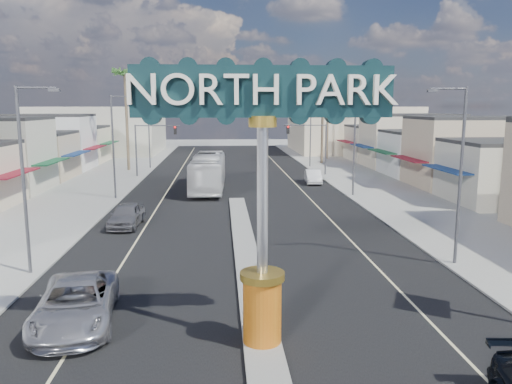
{
  "coord_description": "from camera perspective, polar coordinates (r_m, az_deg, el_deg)",
  "views": [
    {
      "loc": [
        -1.34,
        -13.85,
        8.06
      ],
      "look_at": [
        0.38,
        10.29,
        3.89
      ],
      "focal_mm": 35.0,
      "sensor_mm": 36.0,
      "label": 1
    }
  ],
  "objects": [
    {
      "name": "ground",
      "position": [
        44.6,
        -2.28,
        -0.66
      ],
      "size": [
        160.0,
        160.0,
        0.0
      ],
      "primitive_type": "plane",
      "color": "gray",
      "rests_on": "ground"
    },
    {
      "name": "road",
      "position": [
        44.6,
        -2.28,
        -0.65
      ],
      "size": [
        20.0,
        120.0,
        0.01
      ],
      "primitive_type": "cube",
      "color": "black",
      "rests_on": "ground"
    },
    {
      "name": "median_island",
      "position": [
        29.0,
        -1.27,
        -6.21
      ],
      "size": [
        1.3,
        30.0,
        0.16
      ],
      "primitive_type": "cube",
      "color": "gray",
      "rests_on": "ground"
    },
    {
      "name": "sidewalk_left",
      "position": [
        46.34,
        -19.86,
        -0.77
      ],
      "size": [
        8.0,
        120.0,
        0.12
      ],
      "primitive_type": "cube",
      "color": "gray",
      "rests_on": "ground"
    },
    {
      "name": "sidewalk_right",
      "position": [
        47.14,
        14.99,
        -0.34
      ],
      "size": [
        8.0,
        120.0,
        0.12
      ],
      "primitive_type": "cube",
      "color": "gray",
      "rests_on": "ground"
    },
    {
      "name": "storefront_row_left",
      "position": [
        61.41,
        -25.77,
        4.07
      ],
      "size": [
        12.0,
        42.0,
        6.0
      ],
      "primitive_type": "cube",
      "color": "beige",
      "rests_on": "ground"
    },
    {
      "name": "storefront_row_right",
      "position": [
        62.45,
        19.96,
        4.53
      ],
      "size": [
        12.0,
        42.0,
        6.0
      ],
      "primitive_type": "cube",
      "color": "#B7B29E",
      "rests_on": "ground"
    },
    {
      "name": "backdrop_far_left",
      "position": [
        91.31,
        -17.26,
        6.78
      ],
      "size": [
        20.0,
        20.0,
        8.0
      ],
      "primitive_type": "cube",
      "color": "#B7B29E",
      "rests_on": "ground"
    },
    {
      "name": "backdrop_far_right",
      "position": [
        91.95,
        10.73,
        7.06
      ],
      "size": [
        20.0,
        20.0,
        8.0
      ],
      "primitive_type": "cube",
      "color": "beige",
      "rests_on": "ground"
    },
    {
      "name": "gateway_sign",
      "position": [
        16.03,
        0.76,
        2.13
      ],
      "size": [
        8.2,
        1.5,
        9.15
      ],
      "color": "#C8530F",
      "rests_on": "median_island"
    },
    {
      "name": "traffic_signal_left",
      "position": [
        58.5,
        -11.83,
        5.84
      ],
      "size": [
        5.09,
        0.45,
        6.0
      ],
      "color": "#47474C",
      "rests_on": "ground"
    },
    {
      "name": "traffic_signal_right",
      "position": [
        58.92,
        6.27,
        6.02
      ],
      "size": [
        5.09,
        0.45,
        6.0
      ],
      "color": "#47474C",
      "rests_on": "ground"
    },
    {
      "name": "streetlight_l_near",
      "position": [
        25.7,
        -24.78,
        2.18
      ],
      "size": [
        2.03,
        0.22,
        9.0
      ],
      "color": "#47474C",
      "rests_on": "ground"
    },
    {
      "name": "streetlight_l_mid",
      "position": [
        44.88,
        -15.82,
        5.57
      ],
      "size": [
        2.03,
        0.22,
        9.0
      ],
      "color": "#47474C",
      "rests_on": "ground"
    },
    {
      "name": "streetlight_l_far",
      "position": [
        66.54,
        -12.01,
        6.97
      ],
      "size": [
        2.03,
        0.22,
        9.0
      ],
      "color": "#47474C",
      "rests_on": "ground"
    },
    {
      "name": "streetlight_r_near",
      "position": [
        26.76,
        22.08,
        2.63
      ],
      "size": [
        2.03,
        0.22,
        9.0
      ],
      "color": "#47474C",
      "rests_on": "ground"
    },
    {
      "name": "streetlight_r_mid",
      "position": [
        45.5,
        10.99,
        5.81
      ],
      "size": [
        2.03,
        0.22,
        9.0
      ],
      "color": "#47474C",
      "rests_on": "ground"
    },
    {
      "name": "streetlight_r_far",
      "position": [
        66.96,
        6.11,
        7.14
      ],
      "size": [
        2.03,
        0.22,
        9.0
      ],
      "color": "#47474C",
      "rests_on": "ground"
    },
    {
      "name": "palm_left_far",
      "position": [
        65.0,
        -14.75,
        12.48
      ],
      "size": [
        2.6,
        2.6,
        13.1
      ],
      "color": "brown",
      "rests_on": "ground"
    },
    {
      "name": "palm_right_mid",
      "position": [
        71.35,
        7.69,
        11.72
      ],
      "size": [
        2.6,
        2.6,
        12.1
      ],
      "color": "brown",
      "rests_on": "ground"
    },
    {
      "name": "palm_right_far",
      "position": [
        77.71,
        8.29,
        12.85
      ],
      "size": [
        2.6,
        2.6,
        14.1
      ],
      "color": "brown",
      "rests_on": "ground"
    },
    {
      "name": "suv_left",
      "position": [
        20.15,
        -19.89,
        -11.86
      ],
      "size": [
        3.46,
        6.26,
        1.66
      ],
      "primitive_type": "imported",
      "rotation": [
        0.0,
        0.0,
        0.12
      ],
      "color": "#B8B7BC",
      "rests_on": "ground"
    },
    {
      "name": "car_parked_left",
      "position": [
        34.9,
        -14.56,
        -2.57
      ],
      "size": [
        2.17,
        4.79,
        1.59
      ],
      "primitive_type": "imported",
      "rotation": [
        0.0,
        0.0,
        -0.06
      ],
      "color": "slate",
      "rests_on": "ground"
    },
    {
      "name": "car_parked_right",
      "position": [
        53.18,
        6.55,
        1.77
      ],
      "size": [
        1.88,
        4.52,
        1.46
      ],
      "primitive_type": "imported",
      "rotation": [
        0.0,
        0.0,
        -0.08
      ],
      "color": "silver",
      "rests_on": "ground"
    },
    {
      "name": "city_bus",
      "position": [
        48.77,
        -5.48,
        2.27
      ],
      "size": [
        3.34,
        12.61,
        3.49
      ],
      "primitive_type": "imported",
      "rotation": [
        0.0,
        0.0,
        -0.03
      ],
      "color": "silver",
      "rests_on": "ground"
    }
  ]
}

